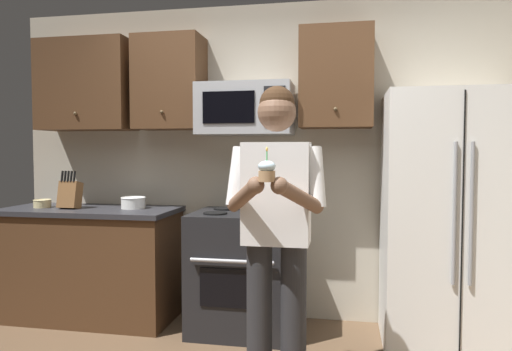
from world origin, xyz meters
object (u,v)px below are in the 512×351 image
at_px(knife_block, 70,194).
at_px(bowl_large_white, 133,202).
at_px(cupcake, 267,171).
at_px(bowl_small_colored, 42,203).
at_px(oven_range, 243,271).
at_px(microwave, 246,109).
at_px(refrigerator, 449,221).
at_px(person, 276,220).

xyz_separation_m(knife_block, bowl_large_white, (0.51, 0.10, -0.07)).
bearing_deg(cupcake, bowl_small_colored, 150.58).
height_order(bowl_small_colored, cupcake, cupcake).
distance_m(knife_block, bowl_small_colored, 0.28).
distance_m(oven_range, bowl_small_colored, 1.78).
height_order(oven_range, microwave, microwave).
height_order(refrigerator, bowl_large_white, refrigerator).
relative_size(microwave, bowl_large_white, 3.64).
height_order(microwave, person, microwave).
distance_m(refrigerator, bowl_small_colored, 3.22).
bearing_deg(bowl_small_colored, person, -22.19).
distance_m(refrigerator, person, 1.39).
xyz_separation_m(refrigerator, person, (-1.11, -0.83, 0.10)).
bearing_deg(knife_block, person, -24.63).
xyz_separation_m(bowl_small_colored, cupcake, (2.11, -1.19, 0.34)).
bearing_deg(bowl_large_white, bowl_small_colored, -173.96).
relative_size(refrigerator, bowl_small_colored, 12.49).
xyz_separation_m(bowl_small_colored, person, (2.11, -0.86, 0.04)).
relative_size(microwave, cupcake, 4.26).
bearing_deg(microwave, knife_block, -174.13).
distance_m(microwave, knife_block, 1.61).
xyz_separation_m(knife_block, cupcake, (1.84, -1.17, 0.26)).
relative_size(bowl_large_white, person, 0.12).
xyz_separation_m(person, cupcake, (0.00, -0.33, 0.30)).
bearing_deg(refrigerator, microwave, 173.97).
bearing_deg(bowl_large_white, cupcake, -43.73).
relative_size(refrigerator, bowl_large_white, 8.87).
height_order(oven_range, bowl_large_white, bowl_large_white).
distance_m(refrigerator, bowl_large_white, 2.44).
relative_size(oven_range, person, 0.53).
bearing_deg(person, knife_block, 155.37).
distance_m(refrigerator, knife_block, 2.95).
xyz_separation_m(microwave, knife_block, (-1.45, -0.15, -0.68)).
bearing_deg(person, bowl_small_colored, 157.81).
bearing_deg(refrigerator, knife_block, 179.81).
relative_size(microwave, bowl_small_colored, 5.13).
xyz_separation_m(refrigerator, bowl_large_white, (-2.44, 0.11, 0.07)).
relative_size(knife_block, person, 0.18).
xyz_separation_m(oven_range, microwave, (0.00, 0.12, 1.26)).
distance_m(oven_range, bowl_large_white, 1.07).
bearing_deg(microwave, cupcake, -73.53).
bearing_deg(microwave, bowl_small_colored, -175.56).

